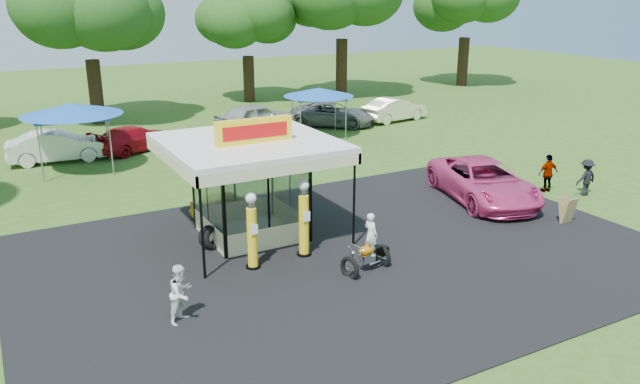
# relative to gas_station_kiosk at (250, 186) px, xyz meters

# --- Properties ---
(ground) EXTENTS (120.00, 120.00, 0.00)m
(ground) POSITION_rel_gas_station_kiosk_xyz_m (2.00, -4.99, -1.78)
(ground) COLOR #31551A
(ground) RESTS_ON ground
(asphalt_apron) EXTENTS (20.00, 14.00, 0.04)m
(asphalt_apron) POSITION_rel_gas_station_kiosk_xyz_m (2.00, -2.99, -1.76)
(asphalt_apron) COLOR black
(asphalt_apron) RESTS_ON ground
(gas_station_kiosk) EXTENTS (5.40, 5.40, 4.18)m
(gas_station_kiosk) POSITION_rel_gas_station_kiosk_xyz_m (0.00, 0.00, 0.00)
(gas_station_kiosk) COLOR white
(gas_station_kiosk) RESTS_ON ground
(gas_pump_left) EXTENTS (0.45, 0.45, 2.42)m
(gas_pump_left) POSITION_rel_gas_station_kiosk_xyz_m (-1.02, -2.53, -0.62)
(gas_pump_left) COLOR black
(gas_pump_left) RESTS_ON ground
(gas_pump_right) EXTENTS (0.47, 0.47, 2.53)m
(gas_pump_right) POSITION_rel_gas_station_kiosk_xyz_m (0.78, -2.43, -0.57)
(gas_pump_right) COLOR black
(gas_pump_right) RESTS_ON ground
(motorcycle) EXTENTS (1.67, 1.05, 1.90)m
(motorcycle) POSITION_rel_gas_station_kiosk_xyz_m (1.98, -4.34, -1.04)
(motorcycle) COLOR black
(motorcycle) RESTS_ON ground
(spare_tires) EXTENTS (1.02, 0.80, 0.82)m
(spare_tires) POSITION_rel_gas_station_kiosk_xyz_m (-1.62, -0.47, -1.39)
(spare_tires) COLOR black
(spare_tires) RESTS_ON ground
(a_frame_sign) EXTENTS (0.56, 0.51, 0.98)m
(a_frame_sign) POSITION_rel_gas_station_kiosk_xyz_m (10.47, -4.40, -1.29)
(a_frame_sign) COLOR #593819
(a_frame_sign) RESTS_ON ground
(kiosk_car) EXTENTS (2.82, 1.13, 0.96)m
(kiosk_car) POSITION_rel_gas_station_kiosk_xyz_m (-0.00, 2.21, -1.30)
(kiosk_car) COLOR yellow
(kiosk_car) RESTS_ON ground
(pink_sedan) EXTENTS (4.14, 6.36, 1.63)m
(pink_sedan) POSITION_rel_gas_station_kiosk_xyz_m (9.59, -0.99, -0.97)
(pink_sedan) COLOR #D93B7F
(pink_sedan) RESTS_ON ground
(spectator_west) EXTENTS (0.96, 0.92, 1.55)m
(spectator_west) POSITION_rel_gas_station_kiosk_xyz_m (-3.83, -4.60, -1.01)
(spectator_west) COLOR white
(spectator_west) RESTS_ON ground
(spectator_east_a) EXTENTS (1.00, 0.58, 1.53)m
(spectator_east_a) POSITION_rel_gas_station_kiosk_xyz_m (13.78, -2.49, -1.02)
(spectator_east_a) COLOR black
(spectator_east_a) RESTS_ON ground
(spectator_east_b) EXTENTS (0.99, 0.54, 1.61)m
(spectator_east_b) POSITION_rel_gas_station_kiosk_xyz_m (12.78, -1.41, -0.98)
(spectator_east_b) COLOR gray
(spectator_east_b) RESTS_ON ground
(bg_car_a) EXTENTS (4.81, 2.00, 1.55)m
(bg_car_a) POSITION_rel_gas_station_kiosk_xyz_m (-4.56, 13.65, -1.01)
(bg_car_a) COLOR white
(bg_car_a) RESTS_ON ground
(bg_car_b) EXTENTS (5.01, 3.78, 1.35)m
(bg_car_b) POSITION_rel_gas_station_kiosk_xyz_m (-0.76, 13.99, -1.11)
(bg_car_b) COLOR #A30C16
(bg_car_b) RESTS_ON ground
(bg_car_c) EXTENTS (5.46, 3.22, 1.74)m
(bg_car_c) POSITION_rel_gas_station_kiosk_xyz_m (6.67, 15.22, -0.91)
(bg_car_c) COLOR #A7A6AB
(bg_car_c) RESTS_ON ground
(bg_car_d) EXTENTS (5.50, 5.20, 1.44)m
(bg_car_d) POSITION_rel_gas_station_kiosk_xyz_m (11.54, 14.58, -1.06)
(bg_car_d) COLOR slate
(bg_car_d) RESTS_ON ground
(bg_car_e) EXTENTS (4.75, 2.27, 1.50)m
(bg_car_e) POSITION_rel_gas_station_kiosk_xyz_m (15.87, 13.98, -1.03)
(bg_car_e) COLOR beige
(bg_car_e) RESTS_ON ground
(tent_west) EXTENTS (4.54, 4.54, 3.17)m
(tent_west) POSITION_rel_gas_station_kiosk_xyz_m (-3.96, 11.54, 1.09)
(tent_west) COLOR gray
(tent_west) RESTS_ON ground
(tent_east) EXTENTS (4.01, 4.01, 2.80)m
(tent_east) POSITION_rel_gas_station_kiosk_xyz_m (9.41, 12.44, 0.75)
(tent_east) COLOR gray
(tent_east) RESTS_ON ground
(oak_far_c) EXTENTS (9.57, 9.57, 11.28)m
(oak_far_c) POSITION_rel_gas_station_kiosk_xyz_m (-1.11, 22.42, 5.38)
(oak_far_c) COLOR black
(oak_far_c) RESTS_ON ground
(oak_far_d) EXTENTS (7.89, 7.89, 9.39)m
(oak_far_d) POSITION_rel_gas_station_kiosk_xyz_m (10.55, 25.58, 4.20)
(oak_far_d) COLOR black
(oak_far_d) RESTS_ON ground
(oak_far_f) EXTENTS (9.39, 9.39, 11.31)m
(oak_far_f) POSITION_rel_gas_station_kiosk_xyz_m (30.34, 24.19, 5.48)
(oak_far_f) COLOR black
(oak_far_f) RESTS_ON ground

